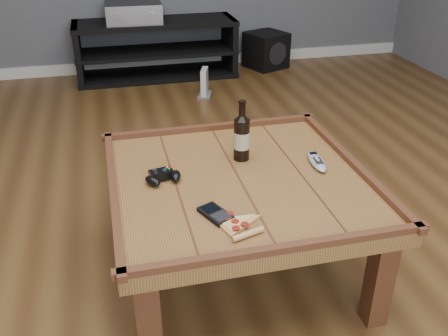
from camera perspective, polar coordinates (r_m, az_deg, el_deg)
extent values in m
plane|color=#452A13|center=(2.22, 1.54, -11.28)|extent=(6.00, 6.00, 0.00)
cube|color=silver|center=(4.86, -7.93, 11.72)|extent=(5.00, 0.02, 0.10)
cube|color=brown|center=(1.98, 1.69, -1.89)|extent=(1.00, 1.00, 0.06)
cube|color=#401D11|center=(1.73, -8.63, -16.92)|extent=(0.08, 0.08, 0.39)
cube|color=#401D11|center=(1.95, 17.32, -12.14)|extent=(0.08, 0.08, 0.39)
cube|color=#401D11|center=(2.40, -10.80, -2.80)|extent=(0.08, 0.08, 0.39)
cube|color=#401D11|center=(2.56, 8.21, -0.50)|extent=(0.08, 0.08, 0.39)
cube|color=#401D11|center=(2.38, -1.39, 4.71)|extent=(1.03, 0.03, 0.03)
cube|color=#401D11|center=(1.58, 6.44, -9.18)|extent=(1.03, 0.03, 0.03)
cube|color=#401D11|center=(2.13, 14.40, 0.73)|extent=(0.03, 1.03, 0.03)
cube|color=#401D11|center=(1.91, -12.52, -2.50)|extent=(0.03, 1.03, 0.03)
cube|color=black|center=(4.52, -7.93, 16.11)|extent=(1.40, 0.45, 0.04)
cube|color=black|center=(4.58, -7.72, 13.06)|extent=(1.40, 0.45, 0.03)
cube|color=black|center=(4.64, -7.55, 10.56)|extent=(1.40, 0.45, 0.04)
cube|color=black|center=(4.56, -16.31, 12.38)|extent=(0.05, 0.44, 0.50)
cube|color=black|center=(4.69, 0.65, 13.92)|extent=(0.05, 0.44, 0.50)
cylinder|color=black|center=(2.07, 2.03, 3.25)|extent=(0.07, 0.07, 0.18)
cone|color=black|center=(2.03, 2.08, 5.92)|extent=(0.06, 0.06, 0.03)
cylinder|color=black|center=(2.02, 2.09, 6.74)|extent=(0.03, 0.03, 0.06)
cylinder|color=black|center=(2.01, 2.11, 7.60)|extent=(0.03, 0.03, 0.01)
cylinder|color=beige|center=(2.07, 2.03, 3.25)|extent=(0.07, 0.07, 0.07)
cube|color=black|center=(1.96, -7.16, -0.70)|extent=(0.10, 0.07, 0.03)
ellipsoid|color=black|center=(1.93, -8.16, -1.49)|extent=(0.08, 0.09, 0.04)
ellipsoid|color=black|center=(1.95, -5.53, -0.90)|extent=(0.05, 0.08, 0.04)
cylinder|color=black|center=(1.96, -7.96, -0.25)|extent=(0.02, 0.02, 0.01)
cylinder|color=black|center=(1.95, -6.83, -0.28)|extent=(0.02, 0.02, 0.01)
cylinder|color=yellow|center=(1.98, -6.49, 0.12)|extent=(0.01, 0.01, 0.01)
cylinder|color=red|center=(1.97, -6.18, 0.06)|extent=(0.01, 0.01, 0.01)
cylinder|color=#0C33CC|center=(1.97, -6.65, -0.04)|extent=(0.01, 0.01, 0.01)
cylinder|color=#0C9919|center=(1.96, -6.32, -0.09)|extent=(0.01, 0.01, 0.01)
cylinder|color=tan|center=(1.63, 2.73, -7.54)|extent=(0.12, 0.05, 0.02)
cylinder|color=maroon|center=(1.65, 1.37, -6.87)|extent=(0.03, 0.03, 0.00)
cylinder|color=maroon|center=(1.67, 2.39, -6.42)|extent=(0.03, 0.03, 0.00)
cylinder|color=maroon|center=(1.68, 1.29, -6.11)|extent=(0.03, 0.03, 0.00)
cylinder|color=maroon|center=(1.70, 0.38, -5.74)|extent=(0.03, 0.03, 0.00)
cylinder|color=maroon|center=(1.72, 0.68, -5.18)|extent=(0.03, 0.03, 0.00)
cube|color=black|center=(1.73, -0.97, -5.29)|extent=(0.12, 0.15, 0.02)
cube|color=black|center=(1.75, -1.59, -4.60)|extent=(0.07, 0.07, 0.00)
cube|color=black|center=(1.71, -0.33, -5.52)|extent=(0.07, 0.07, 0.00)
ellipsoid|color=#979CA4|center=(2.10, 10.56, 0.76)|extent=(0.08, 0.19, 0.03)
cube|color=black|center=(2.14, 10.18, 1.67)|extent=(0.03, 0.03, 0.00)
cube|color=black|center=(2.08, 10.71, 0.85)|extent=(0.04, 0.07, 0.00)
cube|color=black|center=(4.49, -10.30, 17.16)|extent=(0.48, 0.39, 0.16)
cube|color=#A0A1A9|center=(4.30, -10.19, 16.70)|extent=(0.46, 0.03, 0.16)
cylinder|color=#A0A1A9|center=(4.29, -12.11, 16.50)|extent=(0.06, 0.02, 0.06)
cylinder|color=#A0A1A9|center=(4.30, -8.25, 16.84)|extent=(0.06, 0.02, 0.06)
cube|color=black|center=(4.86, 4.82, 13.29)|extent=(0.43, 0.43, 0.33)
cylinder|color=black|center=(4.74, 6.15, 12.85)|extent=(0.19, 0.09, 0.21)
cube|color=slate|center=(4.13, -2.21, 8.38)|extent=(0.15, 0.20, 0.02)
cube|color=silver|center=(4.10, -2.24, 9.85)|extent=(0.09, 0.16, 0.21)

